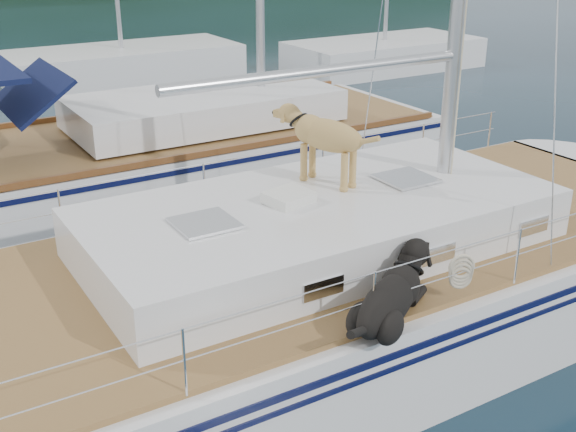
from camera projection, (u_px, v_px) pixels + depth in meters
ground at (260, 360)px, 8.20m from camera, size 120.00×120.00×0.00m
main_sailboat at (267, 306)px, 7.99m from camera, size 12.00×4.19×14.01m
neighbor_sailboat at (151, 160)px, 12.98m from camera, size 11.00×3.50×13.30m
bg_boat_center at (123, 64)px, 22.60m from camera, size 7.20×3.00×11.65m
bg_boat_east at (384, 55)px, 24.06m from camera, size 6.40×3.00×11.65m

